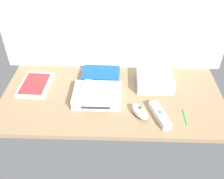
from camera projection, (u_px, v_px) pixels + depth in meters
The scene contains 10 objects.
ground_plane at pixel (112, 98), 115.90cm from camera, with size 100.00×48.00×2.00cm, color #9E7F5B.
back_wall at pixel (114, 7), 114.49cm from camera, with size 110.00×1.20×64.00cm, color white.
game_console at pixel (97, 95), 112.49cm from camera, with size 21.09×16.60×4.40cm.
mini_computer at pixel (155, 80), 120.67cm from camera, with size 17.04×17.04×5.30cm.
game_case at pixel (35, 85), 120.90cm from camera, with size 14.34×19.52×1.56cm.
network_router at pixel (101, 75), 125.55cm from camera, with size 18.40×12.83×3.40cm.
remote_wand at pixel (160, 115), 103.85cm from camera, with size 8.05×15.18×3.40cm.
remote_nunchuk at pixel (140, 112), 104.50cm from camera, with size 8.91×10.84×5.10cm.
remote_classic_pad at pixel (99, 88), 111.19cm from camera, with size 15.74×10.79×2.40cm.
stylus_pen at pixel (185, 116), 104.81cm from camera, with size 0.70×0.70×9.00cm, color green.
Camera 1 is at (2.86, -88.02, 74.46)cm, focal length 40.86 mm.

